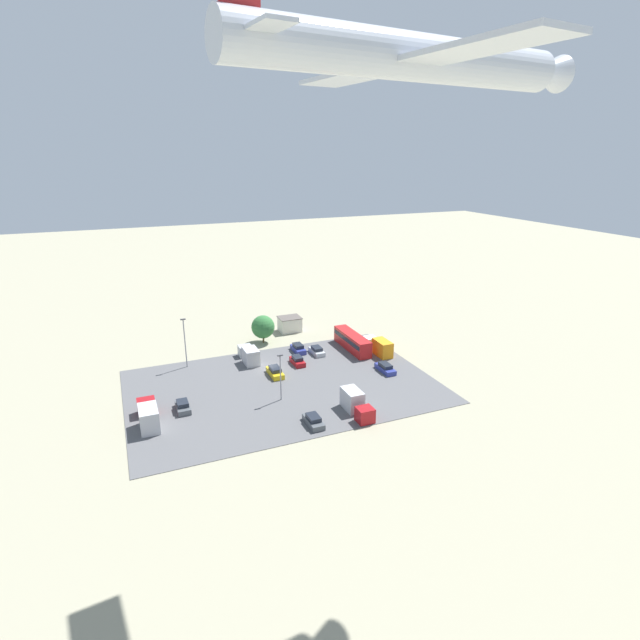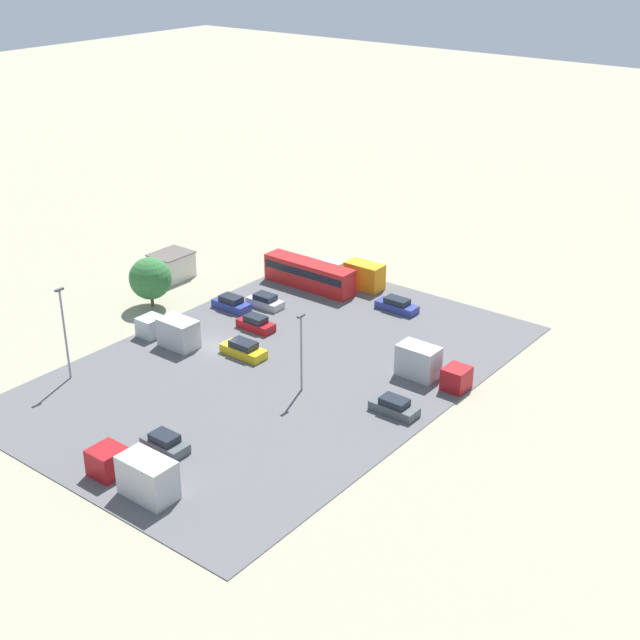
{
  "view_description": "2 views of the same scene",
  "coord_description": "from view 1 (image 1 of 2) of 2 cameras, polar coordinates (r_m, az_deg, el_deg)",
  "views": [
    {
      "loc": [
        23.39,
        79.1,
        36.74
      ],
      "look_at": [
        1.25,
        26.37,
        17.62
      ],
      "focal_mm": 28.0,
      "sensor_mm": 36.0,
      "label": 1
    },
    {
      "loc": [
        57.44,
        57.61,
        40.28
      ],
      "look_at": [
        -2.23,
        10.96,
        5.42
      ],
      "focal_mm": 50.0,
      "sensor_mm": 36.0,
      "label": 2
    }
  ],
  "objects": [
    {
      "name": "parked_car_0",
      "position": [
        78.66,
        -15.41,
        -9.51
      ],
      "size": [
        1.92,
        4.1,
        1.5
      ],
      "rotation": [
        0.0,
        0.0,
        3.14
      ],
      "color": "#4C5156",
      "rests_on": "ground"
    },
    {
      "name": "airplane",
      "position": [
        41.06,
        11.2,
        27.31
      ],
      "size": [
        31.16,
        25.74,
        7.46
      ],
      "rotation": [
        0.0,
        0.0,
        1.69
      ],
      "color": "silver"
    },
    {
      "name": "parked_car_5",
      "position": [
        97.22,
        -2.52,
        -3.27
      ],
      "size": [
        1.84,
        4.43,
        1.57
      ],
      "rotation": [
        0.0,
        0.0,
        3.14
      ],
      "color": "navy",
      "rests_on": "ground"
    },
    {
      "name": "parked_car_3",
      "position": [
        89.38,
        7.47,
        -5.47
      ],
      "size": [
        1.83,
        4.8,
        1.46
      ],
      "color": "navy",
      "rests_on": "ground"
    },
    {
      "name": "shed_building",
      "position": [
        108.45,
        -3.48,
        -0.46
      ],
      "size": [
        4.72,
        3.99,
        3.16
      ],
      "color": "silver",
      "rests_on": "ground"
    },
    {
      "name": "light_pole_lot_centre",
      "position": [
        92.03,
        -15.19,
        -2.31
      ],
      "size": [
        0.9,
        0.28,
        9.15
      ],
      "color": "gray",
      "rests_on": "ground"
    },
    {
      "name": "parked_car_4",
      "position": [
        72.28,
        -0.75,
        -11.45
      ],
      "size": [
        1.87,
        4.38,
        1.44
      ],
      "rotation": [
        0.0,
        0.0,
        3.14
      ],
      "color": "#4C5156",
      "rests_on": "ground"
    },
    {
      "name": "parked_car_2",
      "position": [
        87.4,
        -5.15,
        -5.93
      ],
      "size": [
        1.94,
        4.8,
        1.55
      ],
      "rotation": [
        0.0,
        0.0,
        3.14
      ],
      "color": "gold",
      "rests_on": "ground"
    },
    {
      "name": "parked_truck_1",
      "position": [
        93.34,
        -8.09,
        -3.95
      ],
      "size": [
        2.47,
        7.22,
        2.92
      ],
      "rotation": [
        0.0,
        0.0,
        3.14
      ],
      "color": "#ADB2B7",
      "rests_on": "ground"
    },
    {
      "name": "ground_plane",
      "position": [
        90.3,
        -5.78,
        -5.62
      ],
      "size": [
        400.0,
        400.0,
        0.0
      ],
      "primitive_type": "plane",
      "color": "gray"
    },
    {
      "name": "parked_truck_0",
      "position": [
        75.9,
        -19.04,
        -10.24
      ],
      "size": [
        2.55,
        8.13,
        3.23
      ],
      "rotation": [
        0.0,
        0.0,
        3.14
      ],
      "color": "maroon",
      "rests_on": "ground"
    },
    {
      "name": "parking_lot_surface",
      "position": [
        83.75,
        -4.23,
        -7.56
      ],
      "size": [
        49.69,
        33.65,
        0.08
      ],
      "color": "#565659",
      "rests_on": "ground"
    },
    {
      "name": "bus",
      "position": [
        98.26,
        3.71,
        -2.4
      ],
      "size": [
        2.62,
        11.71,
        3.15
      ],
      "color": "red",
      "rests_on": "ground"
    },
    {
      "name": "parked_truck_3",
      "position": [
        75.2,
        4.1,
        -9.51
      ],
      "size": [
        2.37,
        7.2,
        3.1
      ],
      "color": "maroon",
      "rests_on": "ground"
    },
    {
      "name": "parked_car_6",
      "position": [
        96.13,
        -0.37,
        -3.55
      ],
      "size": [
        1.89,
        4.27,
        1.43
      ],
      "color": "#ADB2B7",
      "rests_on": "ground"
    },
    {
      "name": "tree_near_shed",
      "position": [
        101.75,
        -6.53,
        -0.79
      ],
      "size": [
        4.72,
        4.72,
        5.73
      ],
      "color": "brown",
      "rests_on": "ground"
    },
    {
      "name": "parked_car_1",
      "position": [
        91.64,
        -2.59,
        -4.68
      ],
      "size": [
        1.77,
        4.18,
        1.53
      ],
      "rotation": [
        0.0,
        0.0,
        3.14
      ],
      "color": "maroon",
      "rests_on": "ground"
    },
    {
      "name": "parked_truck_2",
      "position": [
        96.92,
        6.75,
        -3.0
      ],
      "size": [
        2.31,
        8.26,
        3.01
      ],
      "rotation": [
        0.0,
        0.0,
        3.14
      ],
      "color": "silver",
      "rests_on": "ground"
    },
    {
      "name": "light_pole_lot_edge",
      "position": [
        77.61,
        -4.53,
        -6.28
      ],
      "size": [
        0.9,
        0.28,
        7.6
      ],
      "color": "gray",
      "rests_on": "ground"
    }
  ]
}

